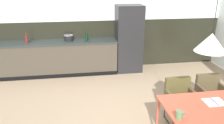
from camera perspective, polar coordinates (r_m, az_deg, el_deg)
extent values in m
cube|color=black|center=(6.43, 0.29, 4.73)|extent=(6.50, 0.12, 1.37)
cube|color=#443D33|center=(6.11, -13.63, 0.86)|extent=(3.11, 0.60, 0.86)
cube|color=#2D3533|center=(5.99, -13.98, 4.94)|extent=(3.14, 0.63, 0.04)
cube|color=black|center=(5.97, -13.55, -3.55)|extent=(3.11, 0.01, 0.10)
cube|color=#232326|center=(6.10, 4.32, 5.96)|extent=(0.69, 0.60, 1.80)
cube|color=#CE543B|center=(3.55, 26.61, -10.11)|extent=(1.68, 0.84, 0.03)
cylinder|color=#D5513E|center=(3.68, 11.60, -13.92)|extent=(0.04, 0.04, 0.71)
cube|color=brown|center=(4.10, 17.34, -9.55)|extent=(0.49, 0.47, 0.06)
cube|color=brown|center=(4.17, 16.43, -5.89)|extent=(0.46, 0.09, 0.33)
cube|color=brown|center=(4.15, 20.23, -7.95)|extent=(0.05, 0.41, 0.14)
cube|color=brown|center=(3.97, 14.61, -8.68)|extent=(0.05, 0.41, 0.14)
cylinder|color=black|center=(4.16, 20.70, -13.13)|extent=(0.02, 0.02, 0.39)
cylinder|color=black|center=(3.99, 15.55, -14.03)|extent=(0.02, 0.02, 0.39)
cylinder|color=black|center=(4.44, 18.32, -10.60)|extent=(0.02, 0.02, 0.39)
cylinder|color=black|center=(4.28, 13.46, -11.30)|extent=(0.02, 0.02, 0.39)
cylinder|color=black|center=(4.40, 19.17, -13.92)|extent=(0.02, 0.41, 0.02)
cylinder|color=black|center=(4.24, 14.24, -14.77)|extent=(0.02, 0.41, 0.02)
cube|color=brown|center=(4.49, 24.30, -7.80)|extent=(0.49, 0.47, 0.06)
cube|color=brown|center=(4.56, 23.36, -4.64)|extent=(0.46, 0.09, 0.31)
cube|color=brown|center=(4.56, 26.85, -6.37)|extent=(0.06, 0.42, 0.14)
cube|color=brown|center=(4.34, 21.98, -6.95)|extent=(0.06, 0.42, 0.14)
cylinder|color=black|center=(4.36, 22.84, -11.86)|extent=(0.02, 0.02, 0.39)
cylinder|color=black|center=(4.83, 24.82, -8.91)|extent=(0.02, 0.02, 0.39)
cylinder|color=black|center=(4.64, 20.56, -9.50)|extent=(0.02, 0.02, 0.39)
cylinder|color=black|center=(4.79, 25.67, -11.94)|extent=(0.03, 0.41, 0.02)
cylinder|color=black|center=(4.59, 21.36, -12.68)|extent=(0.03, 0.41, 0.02)
cube|color=white|center=(3.53, 23.77, -9.48)|extent=(0.15, 0.23, 0.01)
cube|color=white|center=(3.60, 25.75, -9.15)|extent=(0.15, 0.23, 0.01)
cube|color=#334C8C|center=(3.56, 24.79, -9.20)|extent=(0.01, 0.23, 0.00)
cylinder|color=#5B8456|center=(3.00, 16.83, -12.89)|extent=(0.09, 0.09, 0.11)
torus|color=#5B8456|center=(3.02, 17.81, -12.65)|extent=(0.07, 0.01, 0.07)
cylinder|color=black|center=(5.98, -11.07, 6.06)|extent=(0.24, 0.24, 0.14)
cylinder|color=gray|center=(5.96, -11.12, 6.78)|extent=(0.24, 0.24, 0.01)
sphere|color=black|center=(5.95, -11.13, 6.95)|extent=(0.02, 0.02, 0.02)
cylinder|color=#0F3319|center=(5.85, -6.59, 6.23)|extent=(0.08, 0.08, 0.19)
cylinder|color=#0F3319|center=(5.82, -6.64, 7.54)|extent=(0.03, 0.03, 0.08)
cylinder|color=maroon|center=(6.00, -21.05, 5.43)|extent=(0.07, 0.07, 0.20)
cylinder|color=maroon|center=(5.97, -21.22, 6.70)|extent=(0.03, 0.03, 0.07)
cone|color=silver|center=(3.03, 24.12, 4.60)|extent=(0.39, 0.39, 0.23)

